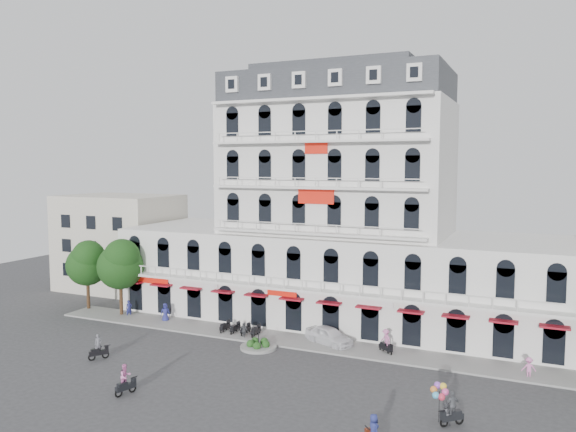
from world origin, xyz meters
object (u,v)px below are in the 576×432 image
at_px(rider_southwest, 125,379).
at_px(rider_northeast, 452,408).
at_px(parked_car, 329,336).
at_px(balloon_vendor, 442,403).
at_px(rider_center, 386,341).
at_px(rider_west, 98,348).

distance_m(rider_southwest, rider_northeast, 21.81).
distance_m(parked_car, rider_southwest, 18.45).
bearing_deg(balloon_vendor, rider_northeast, -0.15).
bearing_deg(rider_center, rider_southwest, -94.32).
distance_m(parked_car, balloon_vendor, 16.35).
bearing_deg(parked_car, rider_northeast, -109.49).
height_order(rider_southwest, rider_northeast, rider_northeast).
height_order(rider_west, balloon_vendor, balloon_vendor).
bearing_deg(rider_center, balloon_vendor, -21.77).
relative_size(rider_southwest, rider_northeast, 1.00).
relative_size(rider_center, balloon_vendor, 0.89).
relative_size(rider_west, rider_southwest, 0.97).
relative_size(parked_car, rider_west, 2.23).
bearing_deg(rider_southwest, rider_northeast, -61.34).
relative_size(parked_car, rider_center, 2.18).
distance_m(rider_center, balloon_vendor, 12.78).
bearing_deg(rider_northeast, rider_southwest, -30.74).
height_order(rider_northeast, balloon_vendor, balloon_vendor).
bearing_deg(parked_car, rider_center, -70.80).
relative_size(rider_northeast, rider_center, 1.01).
bearing_deg(rider_center, rider_west, -114.41).
height_order(parked_car, rider_southwest, rider_southwest).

